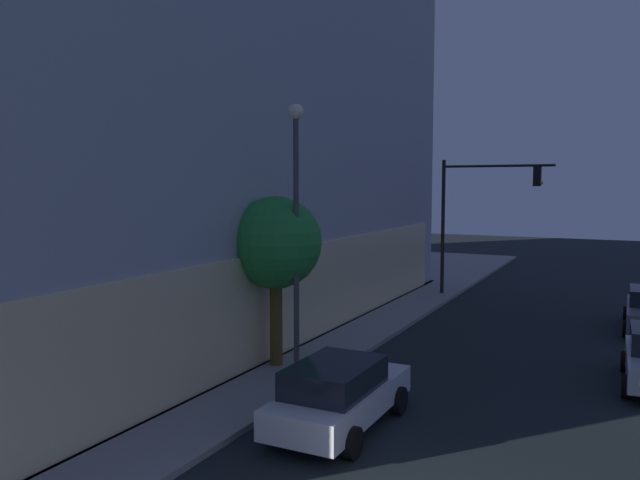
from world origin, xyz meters
TOP-DOWN VIEW (x-y plane):
  - modern_building at (10.93, 20.62)m, footprint 29.66×26.82m
  - traffic_light_far_corner at (21.86, 4.18)m, footprint 0.47×5.28m
  - street_lamp_sidewalk at (7.11, 5.97)m, footprint 0.44×0.44m
  - sidewalk_tree at (7.55, 6.91)m, footprint 2.76×2.76m
  - car_white at (4.20, 3.28)m, footprint 4.54×2.08m

SIDE VIEW (x-z plane):
  - car_white at x=4.20m, z-range 0.03..1.63m
  - sidewalk_tree at x=7.55m, z-range 1.27..6.36m
  - traffic_light_far_corner at x=21.86m, z-range 1.35..7.96m
  - street_lamp_sidewalk at x=7.11m, z-range 1.15..8.82m
  - modern_building at x=10.93m, z-range -0.07..21.47m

